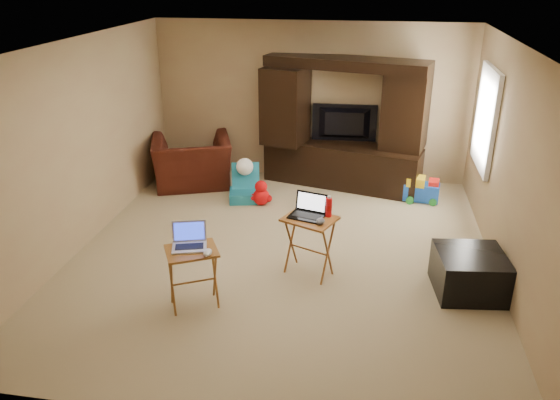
% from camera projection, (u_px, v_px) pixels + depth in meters
% --- Properties ---
extents(floor, '(5.50, 5.50, 0.00)m').
position_uv_depth(floor, '(283.00, 253.00, 6.72)').
color(floor, tan).
rests_on(floor, ground).
extents(ceiling, '(5.50, 5.50, 0.00)m').
position_uv_depth(ceiling, '(283.00, 44.00, 5.73)').
color(ceiling, silver).
rests_on(ceiling, ground).
extents(wall_back, '(5.00, 0.00, 5.00)m').
position_uv_depth(wall_back, '(311.00, 102.00, 8.71)').
color(wall_back, tan).
rests_on(wall_back, ground).
extents(wall_front, '(5.00, 0.00, 5.00)m').
position_uv_depth(wall_front, '(218.00, 285.00, 3.74)').
color(wall_front, tan).
rests_on(wall_front, ground).
extents(wall_left, '(0.00, 5.50, 5.50)m').
position_uv_depth(wall_left, '(80.00, 146.00, 6.61)').
color(wall_left, tan).
rests_on(wall_left, ground).
extents(wall_right, '(0.00, 5.50, 5.50)m').
position_uv_depth(wall_right, '(513.00, 170.00, 5.84)').
color(wall_right, tan).
rests_on(wall_right, ground).
extents(window_pane, '(0.00, 1.20, 1.20)m').
position_uv_depth(window_pane, '(487.00, 119.00, 7.19)').
color(window_pane, white).
rests_on(window_pane, ground).
extents(window_frame, '(0.06, 1.14, 1.34)m').
position_uv_depth(window_frame, '(486.00, 119.00, 7.19)').
color(window_frame, white).
rests_on(window_frame, ground).
extents(entertainment_center, '(2.53, 1.19, 2.01)m').
position_uv_depth(entertainment_center, '(344.00, 124.00, 8.42)').
color(entertainment_center, black).
rests_on(entertainment_center, floor).
extents(television, '(1.02, 0.17, 0.59)m').
position_uv_depth(television, '(344.00, 124.00, 8.57)').
color(television, black).
rests_on(television, entertainment_center).
extents(recliner, '(1.48, 1.39, 0.78)m').
position_uv_depth(recliner, '(192.00, 162.00, 8.65)').
color(recliner, '#4C1910').
rests_on(recliner, floor).
extents(child_rocker, '(0.51, 0.55, 0.55)m').
position_uv_depth(child_rocker, '(243.00, 183.00, 8.11)').
color(child_rocker, teal).
rests_on(child_rocker, floor).
extents(plush_toy, '(0.34, 0.29, 0.38)m').
position_uv_depth(plush_toy, '(261.00, 193.00, 8.01)').
color(plush_toy, red).
rests_on(plush_toy, floor).
extents(push_toy, '(0.56, 0.44, 0.39)m').
position_uv_depth(push_toy, '(422.00, 189.00, 8.13)').
color(push_toy, blue).
rests_on(push_toy, floor).
extents(ottoman, '(0.79, 0.79, 0.45)m').
position_uv_depth(ottoman, '(469.00, 273.00, 5.85)').
color(ottoman, black).
rests_on(ottoman, floor).
extents(tray_table_left, '(0.63, 0.59, 0.65)m').
position_uv_depth(tray_table_left, '(193.00, 278.00, 5.57)').
color(tray_table_left, '#9A5F25').
rests_on(tray_table_left, floor).
extents(tray_table_right, '(0.67, 0.61, 0.70)m').
position_uv_depth(tray_table_right, '(309.00, 246.00, 6.15)').
color(tray_table_right, '#9D6225').
rests_on(tray_table_right, floor).
extents(laptop_left, '(0.41, 0.37, 0.24)m').
position_uv_depth(laptop_left, '(189.00, 238.00, 5.42)').
color(laptop_left, '#AFAFB4').
rests_on(laptop_left, tray_table_left).
extents(laptop_right, '(0.43, 0.38, 0.24)m').
position_uv_depth(laptop_right, '(307.00, 207.00, 5.98)').
color(laptop_right, black).
rests_on(laptop_right, tray_table_right).
extents(mouse_left, '(0.10, 0.14, 0.05)m').
position_uv_depth(mouse_left, '(208.00, 252.00, 5.33)').
color(mouse_left, silver).
rests_on(mouse_left, tray_table_left).
extents(mouse_right, '(0.11, 0.15, 0.06)m').
position_uv_depth(mouse_right, '(320.00, 221.00, 5.87)').
color(mouse_right, '#39393E').
rests_on(mouse_right, tray_table_right).
extents(water_bottle, '(0.07, 0.07, 0.22)m').
position_uv_depth(water_bottle, '(329.00, 207.00, 6.01)').
color(water_bottle, red).
rests_on(water_bottle, tray_table_right).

